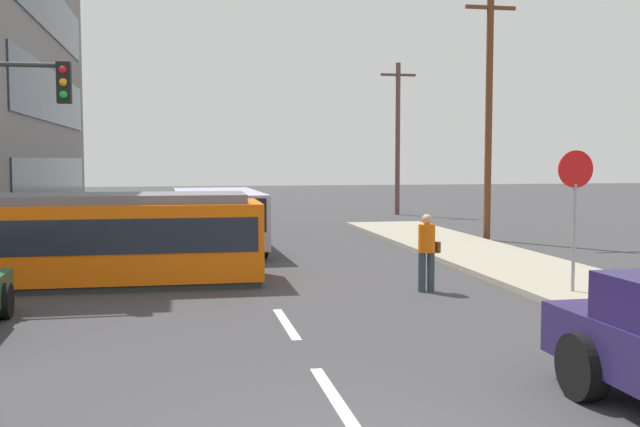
% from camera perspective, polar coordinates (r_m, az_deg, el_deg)
% --- Properties ---
extents(ground_plane, '(120.00, 120.00, 0.00)m').
position_cam_1_polar(ground_plane, '(16.79, -4.60, -5.52)').
color(ground_plane, '#3A393B').
extents(sidewalk_curb_right, '(3.20, 36.00, 0.14)m').
position_cam_1_polar(sidewalk_curb_right, '(15.38, 23.50, -6.51)').
color(sidewalk_curb_right, '#A09782').
rests_on(sidewalk_curb_right, ground).
extents(lane_stripe_1, '(0.16, 2.40, 0.01)m').
position_cam_1_polar(lane_stripe_1, '(9.10, 1.10, -14.00)').
color(lane_stripe_1, silver).
rests_on(lane_stripe_1, ground).
extents(lane_stripe_2, '(0.16, 2.40, 0.01)m').
position_cam_1_polar(lane_stripe_2, '(12.90, -2.63, -8.50)').
color(lane_stripe_2, silver).
rests_on(lane_stripe_2, ground).
extents(lane_stripe_3, '(0.16, 2.40, 0.01)m').
position_cam_1_polar(lane_stripe_3, '(23.44, -6.41, -2.72)').
color(lane_stripe_3, silver).
rests_on(lane_stripe_3, ground).
extents(lane_stripe_4, '(0.16, 2.40, 0.01)m').
position_cam_1_polar(lane_stripe_4, '(29.39, -7.32, -1.31)').
color(lane_stripe_4, silver).
rests_on(lane_stripe_4, ground).
extents(streetcar_tram, '(6.85, 2.62, 2.06)m').
position_cam_1_polar(streetcar_tram, '(17.37, -16.02, -1.80)').
color(streetcar_tram, '#F66009').
rests_on(streetcar_tram, ground).
extents(city_bus, '(2.66, 5.82, 1.85)m').
position_cam_1_polar(city_bus, '(22.84, -7.96, -0.25)').
color(city_bus, '#ACA5BE').
rests_on(city_bus, ground).
extents(pedestrian_crossing, '(0.50, 0.36, 1.67)m').
position_cam_1_polar(pedestrian_crossing, '(15.95, 8.27, -2.65)').
color(pedestrian_crossing, '#2F3B44').
rests_on(pedestrian_crossing, ground).
extents(parked_sedan_far, '(1.95, 4.02, 1.19)m').
position_cam_1_polar(parked_sedan_far, '(21.55, -19.92, -1.92)').
color(parked_sedan_far, silver).
rests_on(parked_sedan_far, ground).
extents(parked_sedan_furthest, '(2.13, 4.47, 1.19)m').
position_cam_1_polar(parked_sedan_furthest, '(27.51, -18.85, -0.59)').
color(parked_sedan_furthest, '#34553A').
rests_on(parked_sedan_furthest, ground).
extents(stop_sign, '(0.76, 0.07, 2.88)m').
position_cam_1_polar(stop_sign, '(15.84, 19.12, 1.65)').
color(stop_sign, gray).
rests_on(stop_sign, sidewalk_curb_right).
extents(traffic_light_mast, '(2.34, 0.33, 4.95)m').
position_cam_1_polar(traffic_light_mast, '(16.36, -23.37, 5.99)').
color(traffic_light_mast, '#333333').
rests_on(traffic_light_mast, ground).
extents(utility_pole_mid, '(1.80, 0.24, 8.60)m').
position_cam_1_polar(utility_pole_mid, '(26.35, 12.92, 7.73)').
color(utility_pole_mid, brown).
rests_on(utility_pole_mid, ground).
extents(utility_pole_far, '(1.80, 0.24, 7.63)m').
position_cam_1_polar(utility_pole_far, '(37.57, 6.03, 6.00)').
color(utility_pole_far, brown).
rests_on(utility_pole_far, ground).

